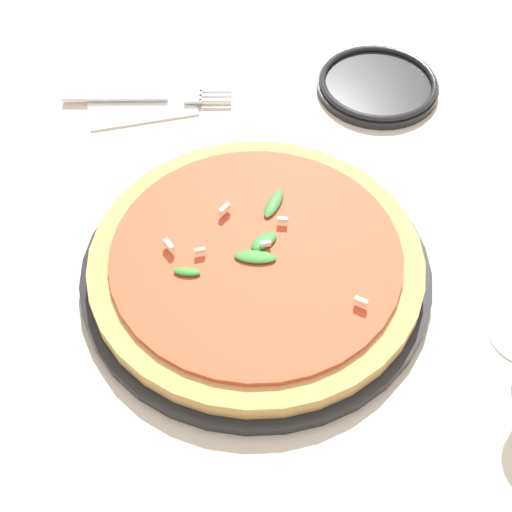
# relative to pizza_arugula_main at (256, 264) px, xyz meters

# --- Properties ---
(ground_plane) EXTENTS (6.00, 6.00, 0.00)m
(ground_plane) POSITION_rel_pizza_arugula_main_xyz_m (-0.03, -0.04, -0.02)
(ground_plane) COLOR beige
(pizza_arugula_main) EXTENTS (0.35, 0.35, 0.05)m
(pizza_arugula_main) POSITION_rel_pizza_arugula_main_xyz_m (0.00, 0.00, 0.00)
(pizza_arugula_main) COLOR black
(pizza_arugula_main) RESTS_ON ground_plane
(napkin) EXTENTS (0.15, 0.12, 0.01)m
(napkin) POSITION_rel_pizza_arugula_main_xyz_m (0.02, 0.31, -0.01)
(napkin) COLOR silver
(napkin) RESTS_ON ground_plane
(fork) EXTENTS (0.19, 0.12, 0.00)m
(fork) POSITION_rel_pizza_arugula_main_xyz_m (0.02, 0.31, -0.01)
(fork) COLOR silver
(fork) RESTS_ON ground_plane
(side_plate_white) EXTENTS (0.15, 0.15, 0.02)m
(side_plate_white) POSITION_rel_pizza_arugula_main_xyz_m (0.28, 0.18, -0.01)
(side_plate_white) COLOR black
(side_plate_white) RESTS_ON ground_plane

